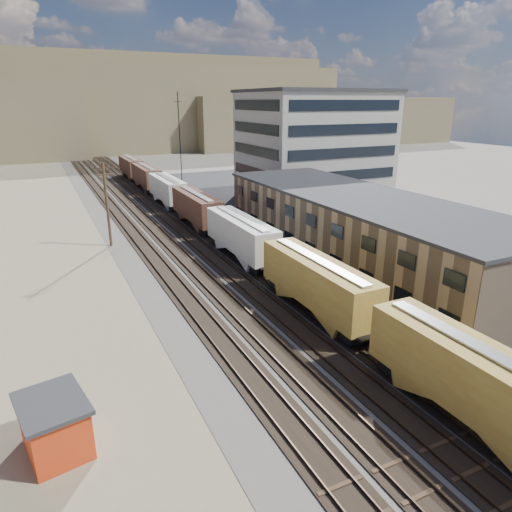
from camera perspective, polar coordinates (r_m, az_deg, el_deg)
name	(u,v)px	position (r m, az deg, el deg)	size (l,w,h in m)	color
ground	(423,453)	(26.11, 20.11, -22.13)	(300.00, 300.00, 0.00)	#6B6356
ballast_bed	(164,223)	(66.89, -11.49, 4.07)	(18.00, 200.00, 0.06)	#4C4742
dirt_yard	(3,265)	(55.67, -29.02, -1.00)	(24.00, 180.00, 0.03)	#83775A
asphalt_lot	(352,231)	(63.03, 11.95, 3.12)	(26.00, 120.00, 0.04)	#232326
rail_tracks	(160,223)	(66.74, -11.95, 4.08)	(11.40, 200.00, 0.24)	black
freight_train	(216,219)	(56.66, -4.99, 4.61)	(3.00, 119.74, 4.46)	black
warehouse	(358,228)	(50.31, 12.68, 3.40)	(12.40, 40.40, 7.25)	tan
office_tower	(313,146)	(80.89, 7.14, 13.45)	(22.60, 18.60, 18.45)	#9E998E
utility_pole_north	(107,203)	(56.51, -18.15, 6.32)	(2.20, 0.32, 10.00)	#382619
radio_mast	(180,150)	(76.38, -9.43, 12.94)	(1.20, 0.16, 18.00)	black
hills_north	(75,108)	(181.54, -21.64, 16.78)	(265.00, 80.00, 32.00)	brown
maintenance_shed	(55,425)	(25.94, -23.83, -18.81)	(3.73, 4.44, 2.88)	red
parked_car_blue	(302,207)	(73.12, 5.81, 6.13)	(2.30, 4.98, 1.39)	navy
parked_car_far	(321,193)	(84.55, 8.13, 7.85)	(1.93, 4.79, 1.63)	silver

